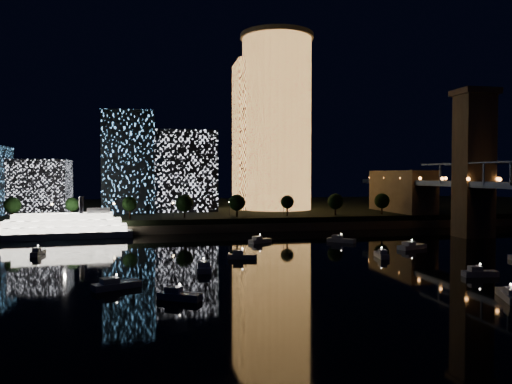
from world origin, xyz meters
TOP-DOWN VIEW (x-y plane):
  - ground at (0.00, 0.00)m, footprint 520.00×520.00m
  - far_bank at (0.00, 160.00)m, footprint 420.00×160.00m
  - seawall at (0.00, 82.00)m, footprint 420.00×6.00m
  - tower_cylindrical at (15.29, 126.17)m, footprint 34.00×34.00m
  - tower_rectangular at (7.90, 133.18)m, footprint 21.80×21.80m
  - midrise_blocks at (-57.85, 123.51)m, footprint 105.32×32.72m
  - riverboat at (-72.77, 74.47)m, footprint 47.96×13.42m
  - motorboats at (-2.19, 12.87)m, footprint 127.00×84.87m
  - esplanade_trees at (-29.42, 88.00)m, footprint 166.39×6.62m
  - street_lamps at (-34.00, 94.00)m, footprint 132.70×0.70m

SIDE VIEW (x-z plane):
  - ground at x=0.00m, z-range 0.00..0.00m
  - motorboats at x=-2.19m, z-range -0.58..2.20m
  - seawall at x=0.00m, z-range 0.00..3.00m
  - far_bank at x=0.00m, z-range 0.00..5.00m
  - riverboat at x=-72.77m, z-range -3.47..10.79m
  - street_lamps at x=-34.00m, z-range 6.20..11.85m
  - esplanade_trees at x=-29.42m, z-range 6.06..14.87m
  - midrise_blocks at x=-57.85m, z-range 1.04..44.08m
  - tower_rectangular at x=7.90m, z-range 5.00..74.36m
  - tower_cylindrical at x=15.29m, z-range 5.13..86.18m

